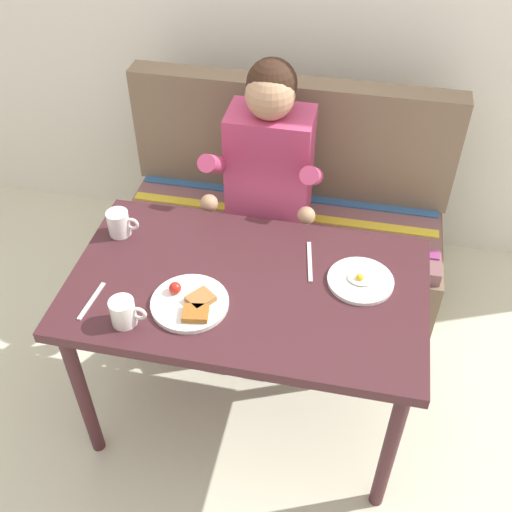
{
  "coord_description": "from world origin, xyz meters",
  "views": [
    {
      "loc": [
        0.32,
        -1.41,
        2.18
      ],
      "look_at": [
        0.0,
        0.15,
        0.72
      ],
      "focal_mm": 42.96,
      "sensor_mm": 36.0,
      "label": 1
    }
  ],
  "objects_px": {
    "coffee_mug": "(119,223)",
    "coffee_mug_second": "(124,312)",
    "couch": "(283,231)",
    "plate_breakfast": "(191,303)",
    "fork": "(92,301)",
    "person": "(267,179)",
    "table": "(247,300)",
    "knife": "(310,261)",
    "plate_eggs": "(360,280)"
  },
  "relations": [
    {
      "from": "coffee_mug_second",
      "to": "couch",
      "type": "bearing_deg",
      "value": 71.61
    },
    {
      "from": "coffee_mug_second",
      "to": "fork",
      "type": "bearing_deg",
      "value": 156.3
    },
    {
      "from": "couch",
      "to": "coffee_mug",
      "type": "height_order",
      "value": "couch"
    },
    {
      "from": "couch",
      "to": "plate_eggs",
      "type": "bearing_deg",
      "value": -61.44
    },
    {
      "from": "person",
      "to": "fork",
      "type": "relative_size",
      "value": 7.13
    },
    {
      "from": "person",
      "to": "knife",
      "type": "relative_size",
      "value": 6.06
    },
    {
      "from": "person",
      "to": "coffee_mug_second",
      "type": "bearing_deg",
      "value": -109.03
    },
    {
      "from": "table",
      "to": "couch",
      "type": "xyz_separation_m",
      "value": [
        0.0,
        0.76,
        -0.32
      ]
    },
    {
      "from": "coffee_mug",
      "to": "coffee_mug_second",
      "type": "xyz_separation_m",
      "value": [
        0.17,
        -0.4,
        -0.0
      ]
    },
    {
      "from": "couch",
      "to": "person",
      "type": "xyz_separation_m",
      "value": [
        -0.05,
        -0.17,
        0.41
      ]
    },
    {
      "from": "table",
      "to": "coffee_mug",
      "type": "xyz_separation_m",
      "value": [
        -0.51,
        0.16,
        0.13
      ]
    },
    {
      "from": "knife",
      "to": "fork",
      "type": "bearing_deg",
      "value": -163.34
    },
    {
      "from": "couch",
      "to": "fork",
      "type": "height_order",
      "value": "couch"
    },
    {
      "from": "couch",
      "to": "knife",
      "type": "height_order",
      "value": "couch"
    },
    {
      "from": "plate_breakfast",
      "to": "plate_eggs",
      "type": "relative_size",
      "value": 1.14
    },
    {
      "from": "plate_breakfast",
      "to": "coffee_mug_second",
      "type": "distance_m",
      "value": 0.21
    },
    {
      "from": "couch",
      "to": "knife",
      "type": "xyz_separation_m",
      "value": [
        0.19,
        -0.62,
        0.4
      ]
    },
    {
      "from": "table",
      "to": "coffee_mug_second",
      "type": "relative_size",
      "value": 10.17
    },
    {
      "from": "plate_breakfast",
      "to": "coffee_mug_second",
      "type": "relative_size",
      "value": 2.14
    },
    {
      "from": "person",
      "to": "coffee_mug_second",
      "type": "height_order",
      "value": "person"
    },
    {
      "from": "table",
      "to": "coffee_mug_second",
      "type": "bearing_deg",
      "value": -143.91
    },
    {
      "from": "couch",
      "to": "coffee_mug",
      "type": "xyz_separation_m",
      "value": [
        -0.51,
        -0.6,
        0.45
      ]
    },
    {
      "from": "person",
      "to": "knife",
      "type": "height_order",
      "value": "person"
    },
    {
      "from": "plate_breakfast",
      "to": "coffee_mug_second",
      "type": "bearing_deg",
      "value": -149.2
    },
    {
      "from": "couch",
      "to": "coffee_mug_second",
      "type": "xyz_separation_m",
      "value": [
        -0.34,
        -1.01,
        0.45
      ]
    },
    {
      "from": "knife",
      "to": "person",
      "type": "bearing_deg",
      "value": 108.71
    },
    {
      "from": "fork",
      "to": "coffee_mug",
      "type": "bearing_deg",
      "value": 100.17
    },
    {
      "from": "plate_breakfast",
      "to": "couch",
      "type": "bearing_deg",
      "value": 80.3
    },
    {
      "from": "couch",
      "to": "knife",
      "type": "distance_m",
      "value": 0.76
    },
    {
      "from": "couch",
      "to": "person",
      "type": "relative_size",
      "value": 1.19
    },
    {
      "from": "coffee_mug_second",
      "to": "plate_breakfast",
      "type": "bearing_deg",
      "value": 30.8
    },
    {
      "from": "coffee_mug_second",
      "to": "knife",
      "type": "height_order",
      "value": "coffee_mug_second"
    },
    {
      "from": "person",
      "to": "plate_breakfast",
      "type": "relative_size",
      "value": 4.79
    },
    {
      "from": "coffee_mug",
      "to": "knife",
      "type": "xyz_separation_m",
      "value": [
        0.7,
        -0.01,
        -0.05
      ]
    },
    {
      "from": "coffee_mug_second",
      "to": "knife",
      "type": "bearing_deg",
      "value": 36.66
    },
    {
      "from": "coffee_mug_second",
      "to": "fork",
      "type": "xyz_separation_m",
      "value": [
        -0.14,
        0.06,
        -0.05
      ]
    },
    {
      "from": "coffee_mug_second",
      "to": "plate_eggs",
      "type": "bearing_deg",
      "value": 24.87
    },
    {
      "from": "couch",
      "to": "fork",
      "type": "relative_size",
      "value": 8.47
    },
    {
      "from": "plate_breakfast",
      "to": "fork",
      "type": "relative_size",
      "value": 1.49
    },
    {
      "from": "table",
      "to": "plate_breakfast",
      "type": "relative_size",
      "value": 4.74
    },
    {
      "from": "table",
      "to": "couch",
      "type": "relative_size",
      "value": 0.83
    },
    {
      "from": "plate_breakfast",
      "to": "coffee_mug_second",
      "type": "height_order",
      "value": "coffee_mug_second"
    },
    {
      "from": "fork",
      "to": "couch",
      "type": "bearing_deg",
      "value": 68.46
    },
    {
      "from": "person",
      "to": "knife",
      "type": "bearing_deg",
      "value": -61.61
    },
    {
      "from": "coffee_mug",
      "to": "table",
      "type": "bearing_deg",
      "value": -17.52
    },
    {
      "from": "table",
      "to": "knife",
      "type": "bearing_deg",
      "value": 37.64
    },
    {
      "from": "table",
      "to": "person",
      "type": "xyz_separation_m",
      "value": [
        -0.05,
        0.59,
        0.09
      ]
    },
    {
      "from": "plate_eggs",
      "to": "coffee_mug",
      "type": "relative_size",
      "value": 1.89
    },
    {
      "from": "person",
      "to": "fork",
      "type": "height_order",
      "value": "person"
    },
    {
      "from": "plate_eggs",
      "to": "knife",
      "type": "xyz_separation_m",
      "value": [
        -0.18,
        0.06,
        -0.01
      ]
    }
  ]
}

